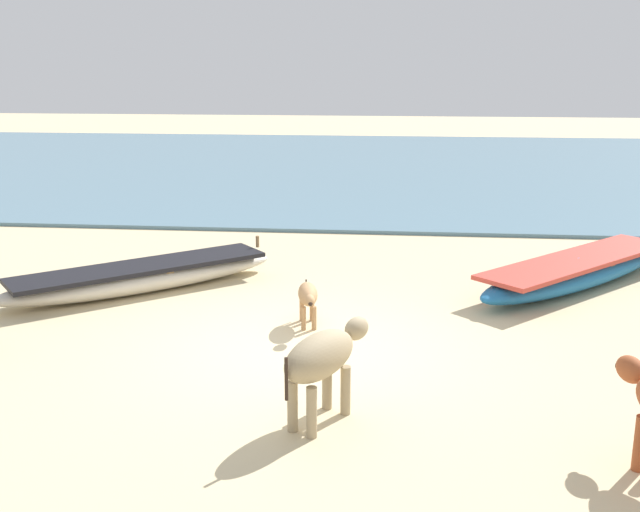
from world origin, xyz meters
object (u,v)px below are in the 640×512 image
object	(u,v)px
fishing_boat_1	(141,277)
calf_near_tan	(308,296)
fishing_boat_3	(578,270)
cow_adult_dun	(323,358)

from	to	relation	value
fishing_boat_1	calf_near_tan	world-z (taller)	fishing_boat_1
fishing_boat_1	fishing_boat_3	bearing A→B (deg)	-31.36
fishing_boat_1	calf_near_tan	xyz separation A→B (m)	(2.85, -1.38, 0.20)
fishing_boat_1	calf_near_tan	size ratio (longest dim) A/B	4.49
fishing_boat_3	cow_adult_dun	distance (m)	6.42
fishing_boat_3	cow_adult_dun	bearing A→B (deg)	-170.69
fishing_boat_3	calf_near_tan	bearing A→B (deg)	164.27
cow_adult_dun	calf_near_tan	distance (m)	2.90
fishing_boat_1	cow_adult_dun	size ratio (longest dim) A/B	2.96
calf_near_tan	fishing_boat_3	bearing A→B (deg)	109.23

